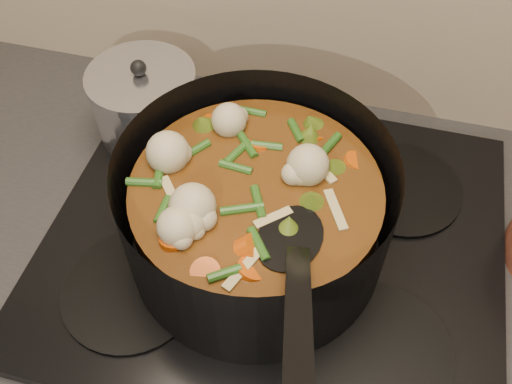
# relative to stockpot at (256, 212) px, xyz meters

# --- Properties ---
(counter) EXTENTS (2.64, 0.64, 0.91)m
(counter) POSITION_rel_stockpot_xyz_m (0.02, 0.02, -0.55)
(counter) COLOR brown
(counter) RESTS_ON ground
(stovetop) EXTENTS (0.62, 0.54, 0.03)m
(stovetop) POSITION_rel_stockpot_xyz_m (0.02, 0.02, -0.09)
(stovetop) COLOR black
(stovetop) RESTS_ON counter
(stockpot) EXTENTS (0.34, 0.45, 0.25)m
(stockpot) POSITION_rel_stockpot_xyz_m (0.00, 0.00, 0.00)
(stockpot) COLOR black
(stockpot) RESTS_ON stovetop
(saucepan) EXTENTS (0.16, 0.16, 0.13)m
(saucepan) POSITION_rel_stockpot_xyz_m (-0.22, 0.18, -0.02)
(saucepan) COLOR silver
(saucepan) RESTS_ON stovetop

